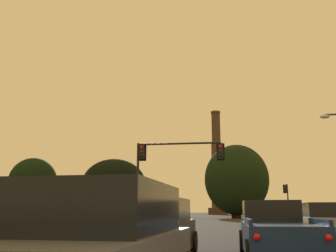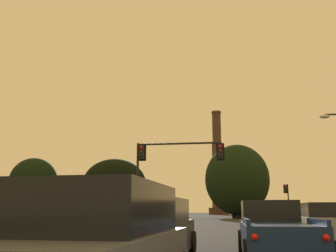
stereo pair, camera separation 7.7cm
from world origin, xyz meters
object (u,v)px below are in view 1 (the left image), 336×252
(suv_right_lane_front, at_px, (325,222))
(traffic_light_far_right, at_px, (287,197))
(pickup_truck_center_lane_second, at_px, (276,233))
(traffic_light_overhead_left, at_px, (166,162))
(smokestack, at_px, (217,173))
(suv_left_lane_second, at_px, (157,229))

(suv_right_lane_front, bearing_deg, traffic_light_far_right, 86.49)
(suv_right_lane_front, distance_m, pickup_truck_center_lane_second, 8.60)
(suv_right_lane_front, height_order, traffic_light_overhead_left, traffic_light_overhead_left)
(pickup_truck_center_lane_second, height_order, traffic_light_far_right, traffic_light_far_right)
(traffic_light_far_right, bearing_deg, smokestack, 97.55)
(smokestack, bearing_deg, pickup_truck_center_lane_second, -88.08)
(suv_right_lane_front, distance_m, smokestack, 127.68)
(suv_left_lane_second, distance_m, suv_right_lane_front, 10.80)
(traffic_light_overhead_left, xyz_separation_m, smokestack, (1.19, 119.68, 10.30))
(suv_right_lane_front, xyz_separation_m, pickup_truck_center_lane_second, (-3.28, -7.95, -0.09))
(pickup_truck_center_lane_second, xyz_separation_m, traffic_light_overhead_left, (-5.71, 14.91, 4.07))
(pickup_truck_center_lane_second, relative_size, traffic_light_overhead_left, 0.85)
(traffic_light_far_right, bearing_deg, suv_left_lane_second, -103.18)
(suv_left_lane_second, bearing_deg, suv_right_lane_front, 51.96)
(suv_right_lane_front, bearing_deg, suv_left_lane_second, -128.28)
(smokestack, bearing_deg, traffic_light_far_right, -82.45)
(traffic_light_overhead_left, bearing_deg, traffic_light_far_right, 67.72)
(suv_left_lane_second, relative_size, suv_right_lane_front, 1.00)
(suv_left_lane_second, xyz_separation_m, traffic_light_far_right, (10.91, 46.61, 2.55))
(pickup_truck_center_lane_second, relative_size, traffic_light_far_right, 1.05)
(pickup_truck_center_lane_second, xyz_separation_m, traffic_light_far_right, (7.17, 46.35, 2.64))
(suv_left_lane_second, height_order, smokestack, smokestack)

